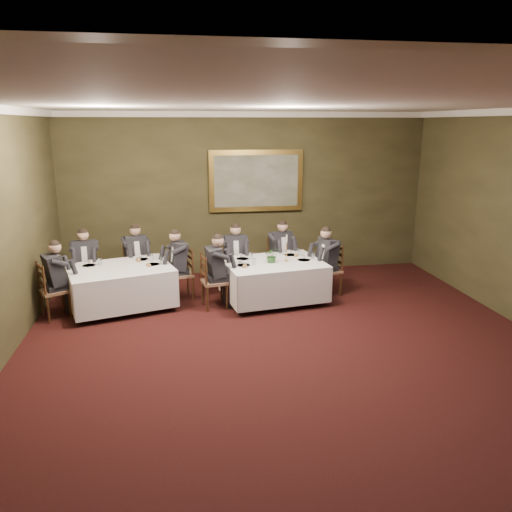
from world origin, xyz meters
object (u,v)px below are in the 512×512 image
object	(u,v)px
chair_main_backleft	(235,275)
chair_main_backright	(280,271)
diner_main_endright	(328,269)
chair_sec_backleft	(87,282)
chair_sec_endleft	(55,302)
diner_main_endleft	(214,280)
diner_main_backleft	(235,264)
table_main	(273,278)
chair_main_endright	(328,281)
candlestick	(287,251)
chair_sec_backright	(137,276)
painting	(256,181)
table_second	(121,284)
chair_main_endleft	(214,292)
diner_sec_endright	(181,273)
chair_sec_endright	(182,284)
diner_main_backright	(280,260)
diner_sec_backright	(136,265)
diner_sec_endleft	(54,289)
diner_sec_backleft	(86,271)
centerpiece	(272,255)

from	to	relation	value
chair_main_backleft	chair_main_backright	world-z (taller)	same
diner_main_endright	chair_sec_backleft	xyz separation A→B (m)	(-4.62, 0.65, -0.23)
diner_main_endright	chair_sec_endleft	distance (m)	5.01
chair_main_backright	diner_main_endleft	distance (m)	1.88
chair_sec_endleft	diner_main_endleft	bearing A→B (deg)	63.48
diner_main_backleft	table_main	bearing A→B (deg)	123.08
chair_main_backleft	chair_main_endright	size ratio (longest dim) A/B	1.00
chair_main_endright	chair_sec_endleft	distance (m)	5.02
chair_sec_endleft	candlestick	size ratio (longest dim) A/B	1.92
chair_sec_backright	painting	world-z (taller)	painting
table_second	chair_main_endleft	xyz separation A→B (m)	(1.65, -0.25, -0.17)
chair_sec_backright	diner_sec_endright	bearing A→B (deg)	122.47
chair_sec_endright	candlestick	world-z (taller)	candlestick
diner_main_backleft	diner_main_backright	xyz separation A→B (m)	(0.96, 0.15, 0.00)
diner_main_endleft	diner_sec_endright	xyz separation A→B (m)	(-0.59, 0.56, 0.00)
diner_main_endright	chair_sec_backright	bearing A→B (deg)	59.45
table_main	diner_main_endleft	size ratio (longest dim) A/B	1.48
diner_sec_backright	diner_sec_endright	bearing A→B (deg)	122.80
diner_main_backleft	chair_sec_endright	world-z (taller)	diner_main_backleft
diner_sec_endright	chair_main_endright	bearing A→B (deg)	-107.01
chair_main_endleft	diner_main_endright	size ratio (longest dim) A/B	0.74
chair_main_backright	painting	bearing A→B (deg)	-87.00
diner_main_backleft	painting	distance (m)	2.02
chair_main_backleft	chair_sec_endright	distance (m)	1.17
candlestick	diner_main_endright	bearing A→B (deg)	11.16
diner_main_backleft	chair_main_endleft	xyz separation A→B (m)	(-0.51, -1.01, -0.23)
chair_main_backleft	chair_main_backright	size ratio (longest dim) A/B	1.00
diner_main_backright	painting	distance (m)	1.87
diner_sec_endleft	candlestick	bearing A→B (deg)	65.27
diner_main_backleft	chair_sec_backright	bearing A→B (deg)	-10.88
diner_main_backright	diner_sec_backleft	world-z (taller)	same
chair_main_backright	chair_sec_endleft	distance (m)	4.39
diner_sec_backleft	chair_sec_endleft	distance (m)	1.14
diner_main_backleft	diner_sec_endright	bearing A→B (deg)	18.79
chair_sec_endright	diner_sec_endleft	bearing A→B (deg)	93.41
table_main	painting	bearing A→B (deg)	90.00
table_main	diner_sec_backleft	xyz separation A→B (m)	(-3.50, 0.81, 0.06)
chair_main_endright	chair_sec_backright	xyz separation A→B (m)	(-3.71, 0.91, 0.00)
chair_main_backright	centerpiece	bearing A→B (deg)	54.50
centerpiece	chair_main_endright	bearing A→B (deg)	10.81
painting	diner_main_backright	bearing A→B (deg)	-71.34
chair_sec_backleft	centerpiece	xyz separation A→B (m)	(3.46, -0.87, 0.63)
diner_main_endleft	chair_main_backleft	bearing A→B (deg)	144.01
chair_sec_endright	diner_sec_endright	distance (m)	0.23
diner_main_backleft	chair_sec_backleft	world-z (taller)	diner_main_backleft
diner_main_backleft	candlestick	size ratio (longest dim) A/B	2.58
chair_sec_endleft	centerpiece	bearing A→B (deg)	64.88
table_main	chair_sec_endleft	world-z (taller)	chair_sec_endleft
chair_sec_backright	diner_main_backleft	bearing A→B (deg)	154.01
diner_main_endleft	diner_main_endright	bearing A→B (deg)	88.93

